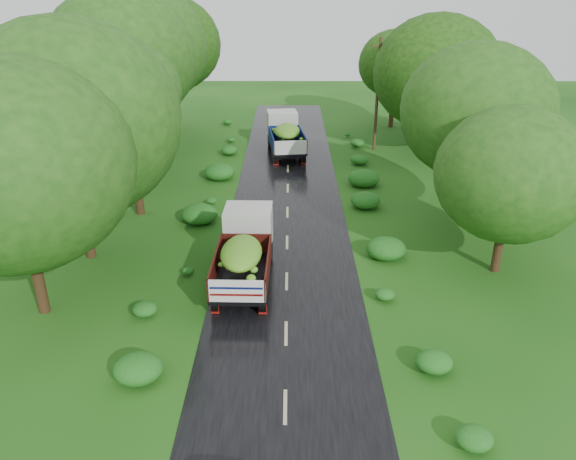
{
  "coord_description": "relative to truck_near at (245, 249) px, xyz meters",
  "views": [
    {
      "loc": [
        0.14,
        -13.85,
        12.5
      ],
      "look_at": [
        0.05,
        9.83,
        1.7
      ],
      "focal_mm": 35.0,
      "sensor_mm": 36.0,
      "label": 1
    }
  ],
  "objects": [
    {
      "name": "road",
      "position": [
        1.84,
        -3.23,
        -1.5
      ],
      "size": [
        6.5,
        80.0,
        0.02
      ],
      "primitive_type": "cube",
      "color": "black",
      "rests_on": "ground"
    },
    {
      "name": "trees_left",
      "position": [
        -8.26,
        13.01,
        5.39
      ],
      "size": [
        6.99,
        34.0,
        9.75
      ],
      "color": "black",
      "rests_on": "ground"
    },
    {
      "name": "trees_right",
      "position": [
        11.85,
        14.18,
        4.08
      ],
      "size": [
        5.62,
        30.61,
        7.9
      ],
      "color": "black",
      "rests_on": "ground"
    },
    {
      "name": "road_lines",
      "position": [
        1.84,
        -2.23,
        -1.49
      ],
      "size": [
        0.12,
        69.6,
        0.0
      ],
      "color": "#BFB78C",
      "rests_on": "road"
    },
    {
      "name": "truck_far",
      "position": [
        1.61,
        19.57,
        0.06
      ],
      "size": [
        3.12,
        6.86,
        2.79
      ],
      "rotation": [
        0.0,
        0.0,
        0.12
      ],
      "color": "black",
      "rests_on": "ground"
    },
    {
      "name": "utility_pole",
      "position": [
        8.56,
        20.56,
        2.82
      ],
      "size": [
        1.43,
        0.57,
        8.42
      ],
      "rotation": [
        0.0,
        0.0,
        0.32
      ],
      "color": "#382616",
      "rests_on": "ground"
    },
    {
      "name": "shrubs",
      "position": [
        1.84,
        5.77,
        -1.16
      ],
      "size": [
        11.9,
        44.0,
        0.7
      ],
      "color": "#145618",
      "rests_on": "ground"
    },
    {
      "name": "ground",
      "position": [
        1.84,
        -8.23,
        -1.51
      ],
      "size": [
        120.0,
        120.0,
        0.0
      ],
      "primitive_type": "plane",
      "color": "#14450E",
      "rests_on": "ground"
    },
    {
      "name": "truck_near",
      "position": [
        0.0,
        0.0,
        0.0
      ],
      "size": [
        2.38,
        6.41,
        2.68
      ],
      "rotation": [
        0.0,
        0.0,
        -0.02
      ],
      "color": "black",
      "rests_on": "ground"
    }
  ]
}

